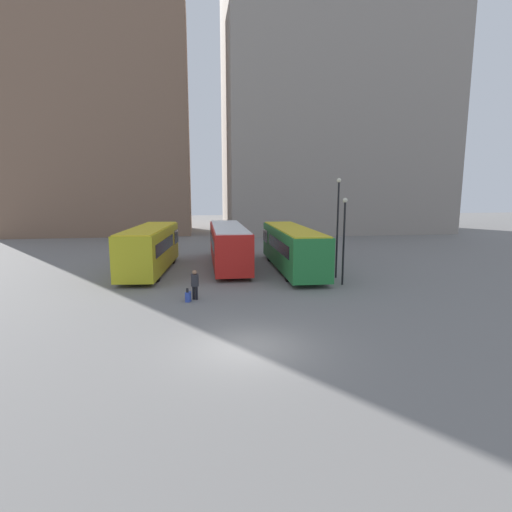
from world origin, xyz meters
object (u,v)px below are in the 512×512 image
Objects in this scene: bus_2 at (292,247)px; suitcase at (188,297)px; bus_0 at (150,248)px; traveler at (195,282)px; bus_1 at (228,244)px; lamp_post_0 at (338,221)px; lamp_post_1 at (344,234)px.

bus_2 is 10.63m from suitcase.
bus_2 reaches higher than suitcase.
traveler is at bearing -152.96° from bus_0.
bus_0 reaches higher than suitcase.
lamp_post_0 reaches higher than bus_1.
traveler is at bearing -28.94° from suitcase.
bus_0 is at bearing 104.00° from bus_1.
suitcase is 11.15m from lamp_post_0.
lamp_post_0 reaches higher than suitcase.
traveler is 0.86m from suitcase.
bus_0 is 8.93m from suitcase.
bus_1 is 10.23m from suitcase.
traveler is at bearing 165.47° from bus_1.
lamp_post_0 is (12.37, -3.95, 2.05)m from bus_0.
bus_1 is (5.66, 1.34, -0.04)m from bus_0.
suitcase is 0.14× the size of lamp_post_1.
bus_2 is at bearing -29.01° from traveler.
bus_1 is 1.78× the size of lamp_post_0.
lamp_post_0 reaches higher than lamp_post_1.
bus_1 is at bearing -0.06° from traveler.
suitcase is (-0.36, -0.37, -0.68)m from traveler.
suitcase is 10.06m from lamp_post_1.
lamp_post_0 is 1.23× the size of lamp_post_1.
bus_0 is at bearing 33.40° from suitcase.
bus_2 is at bearing -88.85° from bus_0.
bus_2 is 16.15× the size of suitcase.
bus_0 is 13.53m from lamp_post_1.
bus_2 is at bearing 125.92° from lamp_post_0.
lamp_post_0 is at bearing -127.52° from bus_1.
lamp_post_1 reaches higher than bus_0.
lamp_post_1 is at bearing -61.81° from traveler.
traveler reaches higher than suitcase.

